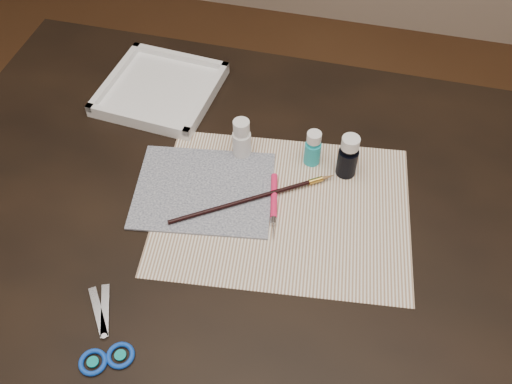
% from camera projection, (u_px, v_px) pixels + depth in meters
% --- Properties ---
extents(ground, '(3.50, 3.50, 0.02)m').
position_uv_depth(ground, '(256.00, 372.00, 1.62)').
color(ground, '#422614').
rests_on(ground, ground).
extents(table, '(1.30, 0.90, 0.75)m').
position_uv_depth(table, '(256.00, 308.00, 1.32)').
color(table, black).
rests_on(table, ground).
extents(paper, '(0.49, 0.40, 0.00)m').
position_uv_depth(paper, '(282.00, 209.00, 1.03)').
color(paper, white).
rests_on(paper, table).
extents(canvas, '(0.28, 0.24, 0.00)m').
position_uv_depth(canvas, '(204.00, 190.00, 1.05)').
color(canvas, black).
rests_on(canvas, paper).
extents(paint_bottle_white, '(0.04, 0.04, 0.09)m').
position_uv_depth(paint_bottle_white, '(242.00, 139.00, 1.08)').
color(paint_bottle_white, white).
rests_on(paint_bottle_white, table).
extents(paint_bottle_cyan, '(0.04, 0.04, 0.08)m').
position_uv_depth(paint_bottle_cyan, '(313.00, 148.00, 1.07)').
color(paint_bottle_cyan, '#1FAEBB').
rests_on(paint_bottle_cyan, table).
extents(paint_bottle_navy, '(0.05, 0.05, 0.09)m').
position_uv_depth(paint_bottle_navy, '(348.00, 156.00, 1.05)').
color(paint_bottle_navy, black).
rests_on(paint_bottle_navy, table).
extents(paintbrush, '(0.27, 0.19, 0.01)m').
position_uv_depth(paintbrush, '(254.00, 198.00, 1.03)').
color(paintbrush, black).
rests_on(paintbrush, canvas).
extents(craft_knife, '(0.04, 0.15, 0.01)m').
position_uv_depth(craft_knife, '(274.00, 206.00, 1.03)').
color(craft_knife, '#ED1E54').
rests_on(craft_knife, paper).
extents(scissors, '(0.17, 0.18, 0.01)m').
position_uv_depth(scissors, '(99.00, 329.00, 0.88)').
color(scissors, silver).
rests_on(scissors, table).
extents(palette_tray, '(0.25, 0.25, 0.03)m').
position_uv_depth(palette_tray, '(160.00, 89.00, 1.22)').
color(palette_tray, white).
rests_on(palette_tray, table).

